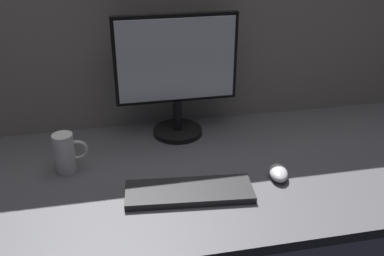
{
  "coord_description": "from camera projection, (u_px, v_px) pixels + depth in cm",
  "views": [
    {
      "loc": [
        -28.34,
        -119.52,
        75.35
      ],
      "look_at": [
        -1.57,
        0.0,
        14.0
      ],
      "focal_mm": 41.57,
      "sensor_mm": 36.0,
      "label": 1
    }
  ],
  "objects": [
    {
      "name": "monitor",
      "position": [
        176.0,
        70.0,
        1.54
      ],
      "size": [
        42.95,
        18.0,
        43.77
      ],
      "color": "black",
      "rests_on": "ground_plane"
    },
    {
      "name": "mug_ceramic_white",
      "position": [
        66.0,
        153.0,
        1.39
      ],
      "size": [
        10.51,
        6.41,
        12.73
      ],
      "color": "white",
      "rests_on": "ground_plane"
    },
    {
      "name": "keyboard",
      "position": [
        189.0,
        192.0,
        1.29
      ],
      "size": [
        38.15,
        16.79,
        2.0
      ],
      "primitive_type": "cube",
      "rotation": [
        0.0,
        0.0,
        -0.1
      ],
      "color": "#262628",
      "rests_on": "ground_plane"
    },
    {
      "name": "ground_plane",
      "position": [
        203.0,
        170.0,
        1.44
      ],
      "size": [
        180.0,
        80.0,
        3.0
      ],
      "primitive_type": "cube",
      "color": "#515156"
    },
    {
      "name": "cubicle_wall_back",
      "position": [
        181.0,
        39.0,
        1.62
      ],
      "size": [
        180.0,
        5.0,
        63.87
      ],
      "color": "gray",
      "rests_on": "ground_plane"
    },
    {
      "name": "mouse",
      "position": [
        278.0,
        173.0,
        1.37
      ],
      "size": [
        7.45,
        10.55,
        3.4
      ],
      "primitive_type": "ellipsoid",
      "rotation": [
        0.0,
        0.0,
        -0.21
      ],
      "color": "silver",
      "rests_on": "ground_plane"
    }
  ]
}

